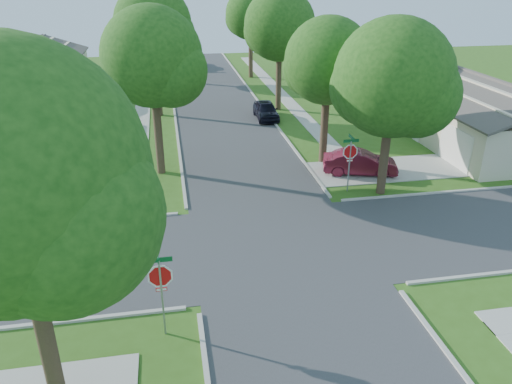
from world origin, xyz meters
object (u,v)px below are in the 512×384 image
Objects in this scene: tree_w_near at (153,62)px; tree_w_mid at (154,28)px; car_curb_west at (190,60)px; tree_w_far at (155,23)px; car_driveway at (360,163)px; tree_e_near at (329,65)px; car_curb_east at (266,110)px; tree_ne_corner at (394,83)px; tree_sw_corner at (16,188)px; house_nw_far at (34,73)px; stop_sign_sw at (161,280)px; tree_e_far at (251,17)px; house_ne_far at (373,68)px; tree_e_mid at (280,29)px; stop_sign_ne at (350,154)px; house_ne_near at (480,118)px.

tree_w_mid is at bearing 89.98° from tree_w_near.
tree_w_near is at bearing 91.81° from car_curb_west.
car_driveway is at bearing -68.31° from tree_w_far.
tree_w_mid is (-9.39, 12.00, 0.85)m from tree_e_near.
tree_ne_corner is at bearing -77.04° from car_curb_east.
tree_e_near reaches higher than car_driveway.
tree_ne_corner is 38.00m from car_curb_west.
car_curb_east is (-1.55, 9.54, -4.98)m from tree_e_near.
house_nw_far is (-8.56, 38.99, -4.75)m from tree_sw_corner.
car_curb_east is (-2.96, 11.73, -0.00)m from car_driveway.
house_nw_far is at bearing 107.10° from stop_sign_sw.
tree_e_far is 21.31m from house_nw_far.
tree_e_near reaches higher than house_ne_far.
tree_e_mid is at bearing -144.58° from house_ne_far.
tree_e_far is (0.05, 29.31, 3.95)m from stop_sign_ne.
stop_sign_sw is at bearing -108.23° from car_curb_east.
stop_sign_sw is at bearing -142.82° from house_ne_near.
tree_w_far is 2.06× the size of car_curb_east.
car_curb_east is at bearing 99.23° from tree_e_near.
house_nw_far is at bearing 152.09° from tree_e_mid.
tree_w_near is at bearing 180.00° from tree_e_near.
tree_w_mid is at bearing -89.95° from tree_w_far.
house_nw_far is at bearing 39.61° from car_curb_west.
tree_w_near is 0.66× the size of house_ne_near.
stop_sign_ne is 0.32× the size of tree_e_mid.
tree_ne_corner is (11.00, -4.80, -0.52)m from tree_w_near.
tree_ne_corner is (1.66, -0.49, 3.56)m from stop_sign_ne.
tree_ne_corner is at bearing 109.50° from car_curb_west.
tree_ne_corner is at bearing -16.55° from stop_sign_ne.
car_driveway is at bearing -48.65° from house_nw_far.
tree_e_mid is 30.54m from tree_sw_corner.
stop_sign_ne is at bearing -90.68° from tree_e_near.
tree_ne_corner is at bearing 39.07° from tree_sw_corner.
tree_ne_corner reaches higher than car_curb_east.
house_ne_near is (11.23, -10.01, -4.74)m from tree_e_mid.
tree_e_far is 2.16× the size of car_driveway.
car_driveway is (1.40, -14.18, -5.59)m from tree_e_mid.
tree_w_mid is 0.70× the size of house_nw_far.
car_driveway is (1.41, -27.18, -5.31)m from tree_e_far.
tree_w_mid is (-9.40, 0.00, 0.24)m from tree_e_mid.
stop_sign_sw is 13.29m from stop_sign_ne.
tree_e_far reaches higher than car_curb_east.
tree_w_near is (-9.34, 4.31, 4.08)m from stop_sign_ne.
tree_ne_corner is 0.64× the size of house_ne_far.
stop_sign_sw is 0.34× the size of tree_ne_corner.
stop_sign_ne is at bearing -72.30° from tree_w_far.
tree_sw_corner reaches higher than tree_e_far.
house_ne_far reaches higher than car_curb_west.
house_nw_far is at bearing 146.71° from house_ne_near.
tree_e_far is 0.97× the size of tree_w_near.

